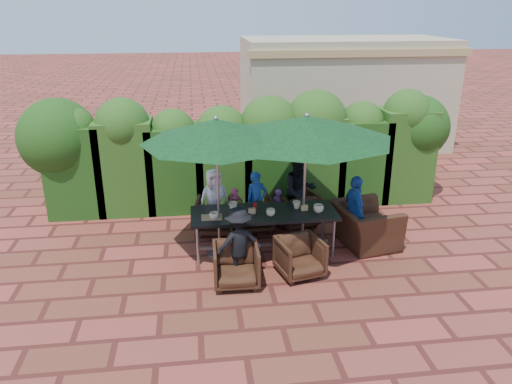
{
  "coord_description": "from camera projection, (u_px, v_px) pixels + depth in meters",
  "views": [
    {
      "loc": [
        -1.09,
        -7.83,
        4.12
      ],
      "look_at": [
        -0.03,
        0.4,
        1.0
      ],
      "focal_mm": 35.0,
      "sensor_mm": 36.0,
      "label": 1
    }
  ],
  "objects": [
    {
      "name": "chair_far_left",
      "position": [
        215.0,
        214.0,
        9.52
      ],
      "size": [
        0.8,
        0.76,
        0.74
      ],
      "primitive_type": "imported",
      "rotation": [
        0.0,
        0.0,
        3.0
      ],
      "color": "black",
      "rests_on": "ground"
    },
    {
      "name": "chair_far_right",
      "position": [
        297.0,
        207.0,
        9.85
      ],
      "size": [
        0.88,
        0.84,
        0.74
      ],
      "primitive_type": "imported",
      "rotation": [
        0.0,
        0.0,
        3.42
      ],
      "color": "black",
      "rests_on": "ground"
    },
    {
      "name": "pedestrian_c",
      "position": [
        355.0,
        142.0,
        12.98
      ],
      "size": [
        1.05,
        0.6,
        1.54
      ],
      "primitive_type": "imported",
      "rotation": [
        0.0,
        0.0,
        2.99
      ],
      "color": "#9E9CA4",
      "rests_on": "ground"
    },
    {
      "name": "dining_table",
      "position": [
        264.0,
        216.0,
        8.66
      ],
      "size": [
        2.53,
        0.9,
        0.75
      ],
      "color": "black",
      "rests_on": "ground"
    },
    {
      "name": "cup_a",
      "position": [
        214.0,
        216.0,
        8.32
      ],
      "size": [
        0.16,
        0.16,
        0.13
      ],
      "primitive_type": "imported",
      "color": "beige",
      "rests_on": "dining_table"
    },
    {
      "name": "ketchup_bottle",
      "position": [
        255.0,
        207.0,
        8.61
      ],
      "size": [
        0.04,
        0.04,
        0.17
      ],
      "primitive_type": "cylinder",
      "color": "#B20C0A",
      "rests_on": "dining_table"
    },
    {
      "name": "chair_end_right",
      "position": [
        366.0,
        219.0,
        8.99
      ],
      "size": [
        0.93,
        1.25,
        0.99
      ],
      "primitive_type": "imported",
      "rotation": [
        0.0,
        0.0,
        1.75
      ],
      "color": "black",
      "rests_on": "ground"
    },
    {
      "name": "cup_e",
      "position": [
        318.0,
        209.0,
        8.61
      ],
      "size": [
        0.18,
        0.18,
        0.14
      ],
      "primitive_type": "imported",
      "color": "beige",
      "rests_on": "dining_table"
    },
    {
      "name": "adult_far_mid",
      "position": [
        257.0,
        201.0,
        9.57
      ],
      "size": [
        0.5,
        0.44,
        1.17
      ],
      "primitive_type": "imported",
      "rotation": [
        0.0,
        0.0,
        0.26
      ],
      "color": "#1F50AA",
      "rests_on": "ground"
    },
    {
      "name": "adult_far_right",
      "position": [
        299.0,
        191.0,
        9.72
      ],
      "size": [
        0.76,
        0.55,
        1.43
      ],
      "primitive_type": "imported",
      "rotation": [
        0.0,
        0.0,
        0.21
      ],
      "color": "black",
      "rests_on": "ground"
    },
    {
      "name": "chair_near_left",
      "position": [
        236.0,
        263.0,
        7.73
      ],
      "size": [
        0.71,
        0.67,
        0.72
      ],
      "primitive_type": "imported",
      "rotation": [
        0.0,
        0.0,
        -0.02
      ],
      "color": "black",
      "rests_on": "ground"
    },
    {
      "name": "adult_far_left",
      "position": [
        214.0,
        200.0,
        9.53
      ],
      "size": [
        0.68,
        0.51,
        1.24
      ],
      "primitive_type": "imported",
      "rotation": [
        0.0,
        0.0,
        0.27
      ],
      "color": "white",
      "rests_on": "ground"
    },
    {
      "name": "umbrella_right",
      "position": [
        306.0,
        128.0,
        8.23
      ],
      "size": [
        2.93,
        2.93,
        2.46
      ],
      "color": "gray",
      "rests_on": "ground"
    },
    {
      "name": "serving_tray",
      "position": [
        212.0,
        217.0,
        8.4
      ],
      "size": [
        0.35,
        0.25,
        0.02
      ],
      "primitive_type": "cube",
      "color": "#9E7C4C",
      "rests_on": "dining_table"
    },
    {
      "name": "ground",
      "position": [
        261.0,
        252.0,
        8.85
      ],
      "size": [
        80.0,
        80.0,
        0.0
      ],
      "primitive_type": "plane",
      "color": "#93372D",
      "rests_on": "ground"
    },
    {
      "name": "chair_far_mid",
      "position": [
        253.0,
        212.0,
        9.64
      ],
      "size": [
        0.76,
        0.72,
        0.74
      ],
      "primitive_type": "imported",
      "rotation": [
        0.0,
        0.0,
        3.22
      ],
      "color": "black",
      "rests_on": "ground"
    },
    {
      "name": "sauce_bottle",
      "position": [
        256.0,
        207.0,
        8.62
      ],
      "size": [
        0.04,
        0.04,
        0.17
      ],
      "primitive_type": "cylinder",
      "color": "#4C230C",
      "rests_on": "dining_table"
    },
    {
      "name": "building",
      "position": [
        343.0,
        93.0,
        15.19
      ],
      "size": [
        6.2,
        3.08,
        3.2
      ],
      "color": "tan",
      "rests_on": "ground"
    },
    {
      "name": "number_block_left",
      "position": [
        252.0,
        211.0,
        8.56
      ],
      "size": [
        0.12,
        0.06,
        0.1
      ],
      "primitive_type": "cube",
      "color": "tan",
      "rests_on": "dining_table"
    },
    {
      "name": "child_left",
      "position": [
        236.0,
        209.0,
        9.64
      ],
      "size": [
        0.37,
        0.34,
        0.84
      ],
      "primitive_type": "imported",
      "rotation": [
        0.0,
        0.0,
        0.39
      ],
      "color": "#CD4871",
      "rests_on": "ground"
    },
    {
      "name": "cup_b",
      "position": [
        233.0,
        206.0,
        8.69
      ],
      "size": [
        0.16,
        0.16,
        0.15
      ],
      "primitive_type": "imported",
      "color": "beige",
      "rests_on": "dining_table"
    },
    {
      "name": "umbrella_left",
      "position": [
        216.0,
        131.0,
        8.02
      ],
      "size": [
        2.49,
        2.49,
        2.46
      ],
      "color": "gray",
      "rests_on": "ground"
    },
    {
      "name": "number_block_right",
      "position": [
        304.0,
        208.0,
        8.7
      ],
      "size": [
        0.12,
        0.06,
        0.1
      ],
      "primitive_type": "cube",
      "color": "tan",
      "rests_on": "dining_table"
    },
    {
      "name": "adult_near_left",
      "position": [
        239.0,
        243.0,
        7.83
      ],
      "size": [
        0.83,
        0.51,
        1.21
      ],
      "primitive_type": "imported",
      "rotation": [
        0.0,
        0.0,
        3.35
      ],
      "color": "black",
      "rests_on": "ground"
    },
    {
      "name": "hedge_wall",
      "position": [
        242.0,
        145.0,
        10.53
      ],
      "size": [
        9.1,
        1.6,
        2.47
      ],
      "color": "black",
      "rests_on": "ground"
    },
    {
      "name": "cup_d",
      "position": [
        297.0,
        205.0,
        8.77
      ],
      "size": [
        0.14,
        0.14,
        0.13
      ],
      "primitive_type": "imported",
      "color": "beige",
      "rests_on": "dining_table"
    },
    {
      "name": "pedestrian_a",
      "position": [
        305.0,
        139.0,
        12.78
      ],
      "size": [
        1.74,
        0.8,
        1.8
      ],
      "primitive_type": "imported",
      "rotation": [
        0.0,
        0.0,
        3.02
      ],
      "color": "#2C8223",
      "rests_on": "ground"
    },
    {
      "name": "cup_c",
      "position": [
        271.0,
        212.0,
        8.47
      ],
      "size": [
        0.15,
        0.15,
        0.12
      ],
      "primitive_type": "imported",
      "color": "beige",
      "rests_on": "dining_table"
    },
    {
      "name": "child_right",
      "position": [
        278.0,
        208.0,
        9.76
      ],
      "size": [
        0.34,
        0.31,
        0.77
      ],
      "primitive_type": "imported",
      "rotation": [
        0.0,
        0.0,
        -0.34
      ],
      "color": "#744698",
      "rests_on": "ground"
    },
    {
      "name": "chair_near_right",
      "position": [
        300.0,
        255.0,
        8.01
      ],
      "size": [
        0.8,
        0.77,
        0.69
      ],
      "primitive_type": "imported",
      "rotation": [
        0.0,
        0.0,
        0.24
      ],
      "color": "black",
      "rests_on": "ground"
    },
    {
      "name": "pedestrian_b",
      "position": [
        334.0,
        138.0,
        12.81
      ],
      "size": [
        1.03,
        0.91,
        1.82
      ],
      "primitive_type": "imported",
      "rotation": [
        0.0,
        0.0,
        3.69
      ],
      "color": "#CD4871",
      "rests_on": "ground"
    },
    {
      "name": "adult_end_right",
      "position": [
        354.0,
        211.0,
        8.94
      ],
      "size": [
        0.44,
        0.79,
        1.31
      ],
      "primitive_type": "imported",
      "rotation": [
        0.0,
        0.0,
        1.64
      ],
      "color": "#1F50AA",
      "rests_on": "ground"
    }
  ]
}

